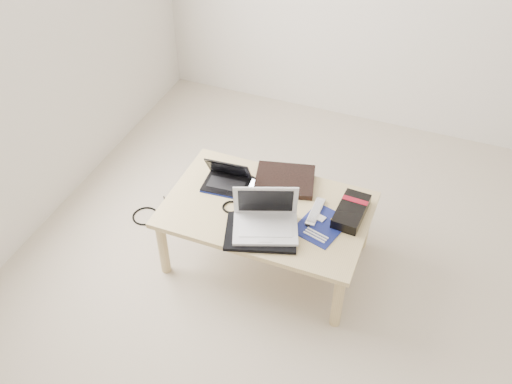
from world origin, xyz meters
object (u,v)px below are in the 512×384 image
at_px(coffee_table, 267,214).
at_px(netbook, 227,180).
at_px(gpu_box, 351,211).
at_px(white_laptop, 265,219).

height_order(coffee_table, netbook, netbook).
height_order(coffee_table, gpu_box, gpu_box).
bearing_deg(gpu_box, coffee_table, -166.37).
distance_m(coffee_table, white_laptop, 0.20).
height_order(coffee_table, white_laptop, white_laptop).
bearing_deg(netbook, coffee_table, -19.13).
bearing_deg(white_laptop, netbook, 142.76).
xyz_separation_m(coffee_table, netbook, (-0.28, 0.10, 0.08)).
xyz_separation_m(coffee_table, white_laptop, (0.05, -0.15, 0.12)).
bearing_deg(white_laptop, coffee_table, 107.69).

